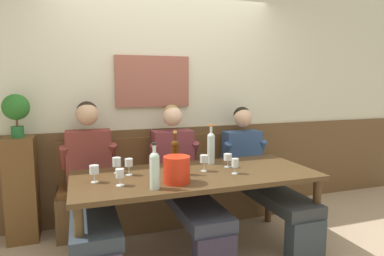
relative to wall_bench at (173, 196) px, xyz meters
The scene contains 20 objects.
room_wall_back 1.15m from the wall_bench, 90.43° to the left, with size 6.80×0.12×2.80m.
wood_wainscot_panel 0.31m from the wall_bench, 90.00° to the left, with size 6.80×0.03×1.03m, color brown.
wall_bench is the anchor object (origin of this frame).
dining_table 0.85m from the wall_bench, 90.00° to the right, with size 2.13×0.91×0.75m.
person_center_left_seat 1.03m from the wall_bench, 156.73° to the right, with size 0.54×1.38×1.36m.
person_center_right_seat 0.52m from the wall_bench, 91.43° to the right, with size 0.54×1.38×1.31m.
person_left_seat 0.99m from the wall_bench, 26.68° to the right, with size 0.54×1.38×1.26m.
ice_bucket 1.15m from the wall_bench, 103.97° to the right, with size 0.21×0.21×0.21m, color red.
wine_bottle_green_tall 0.83m from the wall_bench, 61.29° to the right, with size 0.07×0.07×0.39m.
wine_bottle_amber_mid 0.98m from the wall_bench, 104.11° to the right, with size 0.08×0.08×0.38m.
wine_bottle_clear_water 1.31m from the wall_bench, 112.50° to the right, with size 0.08×0.08×0.35m.
wine_glass_by_bottle 1.01m from the wall_bench, 141.86° to the right, with size 0.08×0.08×0.14m.
wine_glass_mid_left 1.02m from the wall_bench, 132.49° to the right, with size 0.07×0.07×0.14m.
wine_glass_center_rear 0.92m from the wall_bench, 82.81° to the right, with size 0.07×0.07×0.15m.
wine_glass_left_end 0.92m from the wall_bench, 61.12° to the right, with size 0.08×0.08×0.13m.
wine_glass_right_end 1.26m from the wall_bench, 127.02° to the right, with size 0.07×0.07×0.13m.
wine_glass_mid_right 1.09m from the wall_bench, 70.19° to the right, with size 0.06×0.06×0.14m.
wine_glass_near_bucket 1.27m from the wall_bench, 139.15° to the right, with size 0.08×0.08×0.14m.
corner_pedestal 1.53m from the wall_bench, behind, with size 0.28×0.28×1.02m, color brown.
potted_plant 1.82m from the wall_bench, behind, with size 0.24×0.24×0.41m.
Camera 1 is at (-0.96, -2.62, 1.54)m, focal length 31.16 mm.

